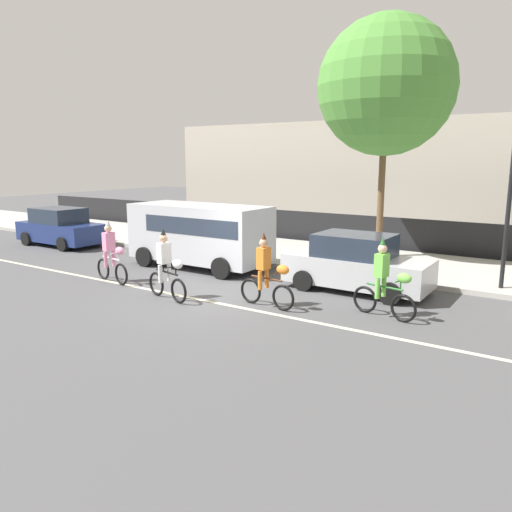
# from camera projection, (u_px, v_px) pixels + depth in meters

# --- Properties ---
(ground_plane) EXTENTS (80.00, 80.00, 0.00)m
(ground_plane) POSITION_uv_depth(u_px,v_px,m) (210.00, 295.00, 13.91)
(ground_plane) COLOR #4C4C4F
(road_centre_line) EXTENTS (36.00, 0.14, 0.01)m
(road_centre_line) POSITION_uv_depth(u_px,v_px,m) (198.00, 299.00, 13.50)
(road_centre_line) COLOR beige
(road_centre_line) RESTS_ON ground
(sidewalk_curb) EXTENTS (60.00, 5.00, 0.15)m
(sidewalk_curb) POSITION_uv_depth(u_px,v_px,m) (316.00, 255.00, 19.22)
(sidewalk_curb) COLOR #ADAAA3
(sidewalk_curb) RESTS_ON ground
(fence_line) EXTENTS (40.00, 0.08, 1.40)m
(fence_line) POSITION_uv_depth(u_px,v_px,m) (346.00, 231.00, 21.47)
(fence_line) COLOR black
(fence_line) RESTS_ON ground
(building_backdrop) EXTENTS (28.00, 8.00, 5.71)m
(building_backdrop) POSITION_uv_depth(u_px,v_px,m) (425.00, 175.00, 27.62)
(building_backdrop) COLOR #B2A899
(building_backdrop) RESTS_ON ground
(parade_cyclist_pink) EXTENTS (1.70, 0.54, 1.92)m
(parade_cyclist_pink) POSITION_uv_depth(u_px,v_px,m) (111.00, 255.00, 15.20)
(parade_cyclist_pink) COLOR black
(parade_cyclist_pink) RESTS_ON ground
(parade_cyclist_zebra) EXTENTS (1.69, 0.56, 1.92)m
(parade_cyclist_zebra) POSITION_uv_depth(u_px,v_px,m) (167.00, 269.00, 13.34)
(parade_cyclist_zebra) COLOR black
(parade_cyclist_zebra) RESTS_ON ground
(parade_cyclist_orange) EXTENTS (1.72, 0.50, 1.92)m
(parade_cyclist_orange) POSITION_uv_depth(u_px,v_px,m) (267.00, 275.00, 12.65)
(parade_cyclist_orange) COLOR black
(parade_cyclist_orange) RESTS_ON ground
(parade_cyclist_lime) EXTENTS (1.70, 0.55, 1.92)m
(parade_cyclist_lime) POSITION_uv_depth(u_px,v_px,m) (385.00, 283.00, 11.82)
(parade_cyclist_lime) COLOR black
(parade_cyclist_lime) RESTS_ON ground
(parked_van_silver) EXTENTS (5.00, 2.22, 2.18)m
(parked_van_silver) POSITION_uv_depth(u_px,v_px,m) (201.00, 231.00, 17.24)
(parked_van_silver) COLOR silver
(parked_van_silver) RESTS_ON ground
(parked_car_silver) EXTENTS (4.10, 1.92, 1.64)m
(parked_car_silver) POSITION_uv_depth(u_px,v_px,m) (356.00, 264.00, 14.27)
(parked_car_silver) COLOR #B7BABF
(parked_car_silver) RESTS_ON ground
(parked_car_navy) EXTENTS (4.10, 1.92, 1.64)m
(parked_car_navy) POSITION_uv_depth(u_px,v_px,m) (60.00, 228.00, 21.75)
(parked_car_navy) COLOR navy
(parked_car_navy) RESTS_ON ground
(street_tree_near_lamp) EXTENTS (4.84, 4.84, 8.51)m
(street_tree_near_lamp) POSITION_uv_depth(u_px,v_px,m) (386.00, 87.00, 17.53)
(street_tree_near_lamp) COLOR brown
(street_tree_near_lamp) RESTS_ON sidewalk_curb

